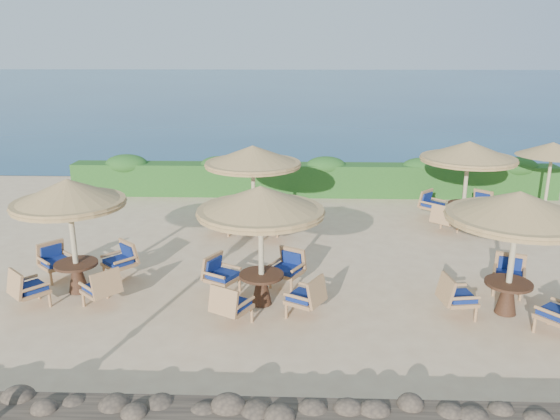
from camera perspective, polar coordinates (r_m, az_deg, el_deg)
The scene contains 9 objects.
ground at distance 13.85m, azimuth 4.04°, elevation -6.21°, with size 120.00×120.00×0.00m, color beige.
sea at distance 82.94m, azimuth 2.35°, elevation 12.89°, with size 160.00×160.00×0.00m, color navy.
hedge at distance 20.53m, azimuth 3.39°, elevation 3.16°, with size 18.00×0.90×1.20m, color #1D4B18.
extra_parasol at distance 20.06m, azimuth 26.60°, elevation 5.70°, with size 2.30×2.30×2.41m.
cafe_set_0 at distance 12.86m, azimuth -21.00°, elevation -0.97°, with size 2.55×2.55×2.65m.
cafe_set_1 at distance 11.39m, azimuth -2.01°, elevation -1.66°, with size 2.78×2.78×2.65m.
cafe_set_2 at distance 11.92m, azimuth 23.44°, elevation -1.59°, with size 2.86×2.86×2.65m.
cafe_set_3 at distance 16.01m, azimuth -2.83°, elevation 4.17°, with size 2.86×2.86×2.65m.
cafe_set_4 at distance 17.69m, azimuth 18.98°, elevation 4.25°, with size 2.91×2.91×2.65m.
Camera 1 is at (-0.54, -12.76, 5.36)m, focal length 35.00 mm.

